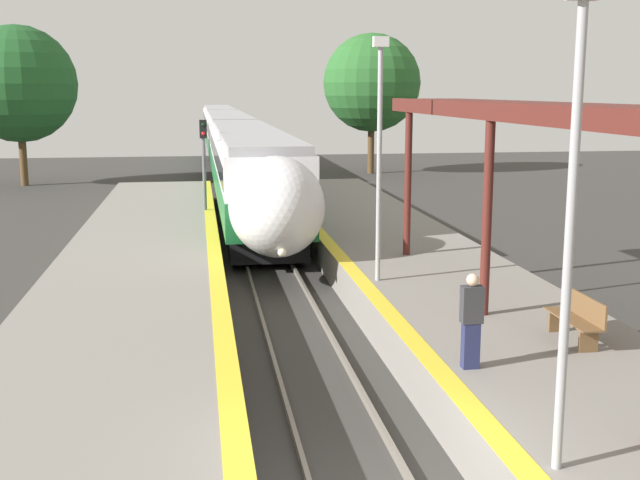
{
  "coord_description": "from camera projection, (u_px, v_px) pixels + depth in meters",
  "views": [
    {
      "loc": [
        -2.15,
        -9.5,
        5.58
      ],
      "look_at": [
        0.54,
        8.21,
        2.22
      ],
      "focal_mm": 45.0,
      "sensor_mm": 36.0,
      "label": 1
    }
  ],
  "objects": [
    {
      "name": "lamppost_mid",
      "position": [
        379.0,
        145.0,
        19.16
      ],
      "size": [
        0.36,
        0.2,
        5.85
      ],
      "color": "#9E9EA3",
      "rests_on": "platform_right"
    },
    {
      "name": "background_tree_right",
      "position": [
        372.0,
        83.0,
        53.28
      ],
      "size": [
        6.48,
        6.48,
        9.28
      ],
      "color": "brown",
      "rests_on": "ground_plane"
    },
    {
      "name": "background_tree_left",
      "position": [
        18.0,
        84.0,
        46.34
      ],
      "size": [
        6.74,
        6.74,
        9.28
      ],
      "color": "brown",
      "rests_on": "ground_plane"
    },
    {
      "name": "station_canopy",
      "position": [
        518.0,
        118.0,
        16.11
      ],
      "size": [
        2.02,
        15.61,
        4.38
      ],
      "color": "#511E19",
      "rests_on": "platform_right"
    },
    {
      "name": "railway_signal",
      "position": [
        204.0,
        165.0,
        30.97
      ],
      "size": [
        0.28,
        0.28,
        4.45
      ],
      "color": "#59595E",
      "rests_on": "ground_plane"
    },
    {
      "name": "person_waiting",
      "position": [
        471.0,
        320.0,
        13.4
      ],
      "size": [
        0.36,
        0.22,
        1.63
      ],
      "color": "navy",
      "rests_on": "platform_right"
    },
    {
      "name": "lamppost_near",
      "position": [
        572.0,
        203.0,
        9.36
      ],
      "size": [
        0.36,
        0.2,
        5.85
      ],
      "color": "#9E9EA3",
      "rests_on": "platform_right"
    },
    {
      "name": "platform_bench",
      "position": [
        577.0,
        317.0,
        14.9
      ],
      "size": [
        0.44,
        1.67,
        0.89
      ],
      "color": "brown",
      "rests_on": "platform_right"
    },
    {
      "name": "train",
      "position": [
        229.0,
        139.0,
        54.88
      ],
      "size": [
        2.85,
        70.05,
        3.94
      ],
      "color": "black",
      "rests_on": "ground_plane"
    }
  ]
}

